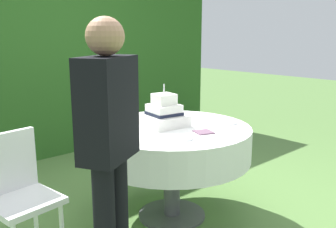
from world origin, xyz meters
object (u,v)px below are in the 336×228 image
object	(u,v)px
standing_person	(109,145)
serving_plate_far	(185,139)
wedding_cake	(164,114)
garden_chair	(16,188)
napkin_stack	(204,132)
serving_plate_near	(119,122)
cake_table	(172,143)
serving_plate_left	(228,123)

from	to	relation	value
standing_person	serving_plate_far	bearing A→B (deg)	12.11
wedding_cake	garden_chair	distance (m)	1.22
napkin_stack	standing_person	xyz separation A→B (m)	(-0.97, -0.20, 0.15)
napkin_stack	garden_chair	distance (m)	1.36
napkin_stack	garden_chair	size ratio (longest dim) A/B	0.15
wedding_cake	napkin_stack	bearing A→B (deg)	-78.44
wedding_cake	serving_plate_near	xyz separation A→B (m)	(-0.21, 0.33, -0.09)
cake_table	serving_plate_near	xyz separation A→B (m)	(-0.23, 0.40, 0.14)
serving_plate_near	cake_table	bearing A→B (deg)	-60.39
serving_plate_left	wedding_cake	bearing A→B (deg)	144.55
wedding_cake	garden_chair	world-z (taller)	wedding_cake
cake_table	serving_plate_near	world-z (taller)	serving_plate_near
serving_plate_near	garden_chair	xyz separation A→B (m)	(-0.96, -0.21, -0.24)
cake_table	serving_plate_left	bearing A→B (deg)	-29.98
serving_plate_near	serving_plate_far	distance (m)	0.74
wedding_cake	serving_plate_near	size ratio (longest dim) A/B	2.78
cake_table	serving_plate_left	xyz separation A→B (m)	(0.41, -0.24, 0.14)
serving_plate_near	serving_plate_left	bearing A→B (deg)	-44.99
wedding_cake	garden_chair	xyz separation A→B (m)	(-1.17, 0.12, -0.33)
napkin_stack	serving_plate_left	bearing A→B (deg)	8.89
garden_chair	wedding_cake	bearing A→B (deg)	-5.79
serving_plate_near	wedding_cake	bearing A→B (deg)	-57.98
wedding_cake	napkin_stack	world-z (taller)	wedding_cake
cake_table	wedding_cake	bearing A→B (deg)	106.73
wedding_cake	standing_person	size ratio (longest dim) A/B	0.23
serving_plate_far	garden_chair	size ratio (longest dim) A/B	0.12
wedding_cake	serving_plate_far	bearing A→B (deg)	-111.38
napkin_stack	standing_person	distance (m)	1.00
serving_plate_left	napkin_stack	world-z (taller)	serving_plate_left
cake_table	standing_person	distance (m)	1.08
serving_plate_far	napkin_stack	distance (m)	0.23
wedding_cake	serving_plate_far	world-z (taller)	wedding_cake
cake_table	napkin_stack	bearing A→B (deg)	-79.72
cake_table	serving_plate_near	distance (m)	0.49
serving_plate_near	serving_plate_far	bearing A→B (deg)	-86.04
serving_plate_left	garden_chair	distance (m)	1.68
cake_table	wedding_cake	distance (m)	0.24
wedding_cake	garden_chair	bearing A→B (deg)	174.21
cake_table	standing_person	size ratio (longest dim) A/B	0.79
napkin_stack	standing_person	size ratio (longest dim) A/B	0.08
cake_table	serving_plate_left	distance (m)	0.50
standing_person	serving_plate_near	bearing A→B (deg)	52.27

